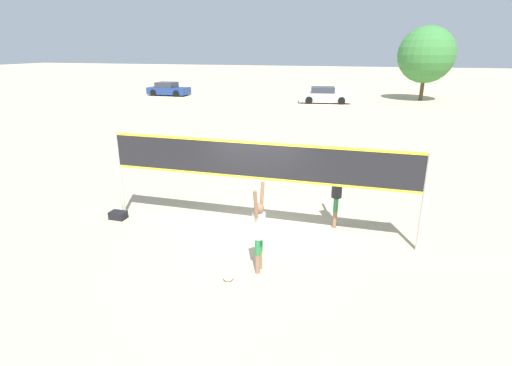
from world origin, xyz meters
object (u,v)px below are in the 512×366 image
object	(u,v)px
gear_bag	(118,215)
tree_left_cluster	(426,55)
volleyball_net	(256,167)
volleyball	(228,276)
parked_car_near	(324,96)
parked_car_mid	(168,89)
player_blocker	(337,189)
player_spiker	(259,228)

from	to	relation	value
gear_bag	tree_left_cluster	world-z (taller)	tree_left_cluster
volleyball_net	volleyball	bearing A→B (deg)	-87.09
gear_bag	volleyball	bearing A→B (deg)	-27.54
volleyball_net	tree_left_cluster	distance (m)	31.80
parked_car_near	tree_left_cluster	size ratio (longest dim) A/B	0.72
volleyball_net	tree_left_cluster	bearing A→B (deg)	77.30
volleyball_net	tree_left_cluster	size ratio (longest dim) A/B	1.26
gear_bag	parked_car_mid	world-z (taller)	parked_car_mid
player_blocker	gear_bag	xyz separation A→B (m)	(-6.03, -1.22, -0.99)
gear_bag	tree_left_cluster	xyz separation A→B (m)	(10.99, 31.33, 3.94)
player_spiker	tree_left_cluster	bearing A→B (deg)	-10.89
parked_car_near	parked_car_mid	world-z (taller)	parked_car_near
volleyball	tree_left_cluster	distance (m)	34.41
player_spiker	tree_left_cluster	distance (m)	33.66
volleyball_net	player_spiker	bearing A→B (deg)	-72.16
volleyball	parked_car_mid	distance (m)	35.44
volleyball_net	gear_bag	xyz separation A→B (m)	(-4.02, -0.39, -1.67)
player_spiker	gear_bag	bearing A→B (deg)	71.18
player_blocker	parked_car_near	xyz separation A→B (m)	(-3.44, 25.90, -0.47)
tree_left_cluster	player_blocker	bearing A→B (deg)	-99.35
player_blocker	volleyball_net	bearing A→B (deg)	-67.62
volleyball_net	parked_car_mid	xyz separation A→B (m)	(-17.52, 28.18, -1.18)
volleyball_net	player_spiker	world-z (taller)	volleyball_net
parked_car_near	volleyball_net	bearing A→B (deg)	-95.65
tree_left_cluster	volleyball_net	bearing A→B (deg)	-102.70
player_blocker	volleyball	distance (m)	3.99
player_spiker	gear_bag	world-z (taller)	player_spiker
player_spiker	parked_car_near	world-z (taller)	player_spiker
player_spiker	gear_bag	xyz separation A→B (m)	(-4.65, 1.59, -0.93)
player_spiker	player_blocker	distance (m)	3.13
volleyball_net	player_blocker	size ratio (longest dim) A/B	3.94
volleyball_net	player_blocker	world-z (taller)	volleyball_net
player_blocker	gear_bag	bearing A→B (deg)	-78.59
player_spiker	parked_car_near	size ratio (longest dim) A/B	0.42
volleyball	parked_car_mid	xyz separation A→B (m)	(-17.65, 30.73, 0.48)
parked_car_mid	tree_left_cluster	distance (m)	24.89
volleyball	parked_car_near	distance (m)	29.33
volleyball	tree_left_cluster	xyz separation A→B (m)	(6.84, 33.50, 3.93)
volleyball	tree_left_cluster	bearing A→B (deg)	78.46
parked_car_near	parked_car_mid	distance (m)	16.15
player_blocker	tree_left_cluster	xyz separation A→B (m)	(4.96, 30.12, 2.95)
volleyball_net	player_blocker	distance (m)	2.28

